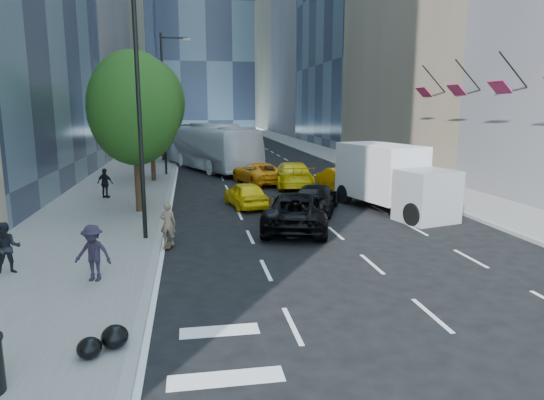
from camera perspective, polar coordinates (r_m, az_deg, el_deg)
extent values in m
plane|color=black|center=(15.92, 8.27, -7.66)|extent=(160.00, 160.00, 0.00)
cube|color=slate|center=(44.82, -15.07, 4.15)|extent=(6.00, 120.00, 0.15)
cube|color=slate|center=(46.99, 8.73, 4.69)|extent=(4.00, 120.00, 0.15)
cube|color=#756E51|center=(117.20, 3.96, 20.66)|extent=(20.00, 24.00, 50.00)
cylinder|color=black|center=(18.43, -15.40, 10.87)|extent=(0.16, 0.16, 10.00)
cylinder|color=black|center=(36.39, -12.64, 10.80)|extent=(0.16, 0.16, 10.00)
cylinder|color=black|center=(36.67, -11.48, 18.22)|extent=(1.80, 0.12, 0.12)
cube|color=#99998C|center=(36.65, -9.99, 18.11)|extent=(0.50, 0.22, 0.15)
cylinder|color=black|center=(23.71, -15.51, 2.46)|extent=(0.30, 0.30, 3.15)
ellipsoid|color=#183A10|center=(23.47, -15.92, 10.34)|extent=(4.20, 4.20, 5.25)
cylinder|color=black|center=(33.59, -13.85, 5.10)|extent=(0.30, 0.30, 3.38)
ellipsoid|color=#183A10|center=(33.44, -14.12, 11.06)|extent=(4.50, 4.50, 5.62)
cylinder|color=black|center=(46.54, -12.72, 6.39)|extent=(0.30, 0.30, 2.93)
ellipsoid|color=#183A10|center=(46.41, -12.88, 10.12)|extent=(3.90, 3.90, 4.88)
cylinder|color=black|center=(54.42, -11.49, 8.25)|extent=(0.14, 0.14, 5.20)
imported|color=black|center=(54.37, -11.56, 9.94)|extent=(2.48, 0.53, 1.00)
cylinder|color=black|center=(27.48, 26.52, 13.56)|extent=(1.75, 0.08, 1.75)
cube|color=#952249|center=(27.06, 25.22, 11.92)|extent=(0.64, 1.30, 0.64)
cylinder|color=black|center=(30.82, 22.06, 13.49)|extent=(1.75, 0.08, 1.75)
cube|color=#952249|center=(30.45, 20.88, 12.00)|extent=(0.64, 1.30, 0.64)
cylinder|color=black|center=(34.30, 18.50, 13.37)|extent=(1.75, 0.08, 1.75)
cube|color=#952249|center=(33.97, 17.42, 12.02)|extent=(0.64, 1.30, 0.64)
imported|color=brown|center=(17.88, -12.13, -3.09)|extent=(0.63, 0.47, 1.58)
imported|color=black|center=(20.27, 2.86, -1.27)|extent=(3.89, 6.02, 1.54)
imported|color=black|center=(23.52, 5.16, 0.19)|extent=(3.61, 5.11, 1.37)
imported|color=yellow|center=(24.76, -3.13, 0.67)|extent=(2.19, 4.03, 1.30)
imported|color=orange|center=(30.03, 7.79, 2.50)|extent=(1.85, 4.41, 1.42)
imported|color=orange|center=(32.38, -1.62, 3.19)|extent=(3.50, 5.50, 1.41)
imported|color=yellow|center=(31.06, 2.36, 3.05)|extent=(2.66, 5.71, 1.61)
imported|color=white|center=(40.27, -7.46, 6.28)|extent=(7.67, 13.70, 3.75)
cube|color=silver|center=(25.01, 12.62, 3.31)|extent=(3.52, 5.07, 2.70)
cube|color=gray|center=(22.54, 17.76, 0.44)|extent=(2.74, 2.53, 2.30)
cylinder|color=black|center=(21.68, 16.32, -1.63)|extent=(0.60, 1.06, 1.00)
cylinder|color=black|center=(23.09, 20.26, -1.12)|extent=(0.60, 1.06, 1.00)
cylinder|color=black|center=(25.90, 8.50, 0.68)|extent=(0.60, 1.06, 1.00)
cylinder|color=black|center=(27.10, 12.23, 1.00)|extent=(0.60, 1.06, 1.00)
imported|color=black|center=(16.36, -28.74, -5.00)|extent=(0.89, 0.77, 1.57)
imported|color=black|center=(27.89, -19.03, 1.89)|extent=(1.03, 0.78, 1.62)
imported|color=black|center=(14.69, -20.32, -5.87)|extent=(1.19, 0.88, 1.64)
ellipsoid|color=black|center=(10.84, -18.02, -15.05)|extent=(0.56, 0.61, 0.47)
ellipsoid|color=black|center=(10.62, -20.70, -15.98)|extent=(0.49, 0.54, 0.42)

